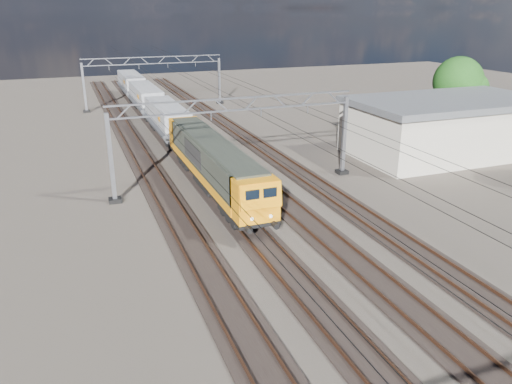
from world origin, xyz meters
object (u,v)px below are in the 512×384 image
object	(u,v)px
locomotive	(213,162)
industrial_shed	(447,126)
hopper_wagon_mid	(146,98)
catenary_gantry_mid	(237,139)
hopper_wagon_third	(131,83)
tree_far	(461,84)
hopper_wagon_lead	(167,118)
catenary_gantry_far	(154,80)

from	to	relation	value
locomotive	industrial_shed	bearing A→B (deg)	5.02
hopper_wagon_mid	catenary_gantry_mid	bearing A→B (deg)	-86.40
locomotive	hopper_wagon_third	distance (m)	46.10
hopper_wagon_mid	hopper_wagon_third	world-z (taller)	same
catenary_gantry_mid	tree_far	size ratio (longest dim) A/B	2.38
hopper_wagon_lead	catenary_gantry_mid	bearing A→B (deg)	-83.51
catenary_gantry_far	locomotive	xyz separation A→B (m)	(-2.00, -36.11, -1.58)
hopper_wagon_mid	tree_far	bearing A→B (deg)	-34.24
tree_far	catenary_gantry_mid	bearing A→B (deg)	-162.11
catenary_gantry_far	locomotive	world-z (taller)	catenary_gantry_far
catenary_gantry_far	tree_far	size ratio (longest dim) A/B	2.38
tree_far	industrial_shed	bearing A→B (deg)	-136.88
hopper_wagon_lead	tree_far	world-z (taller)	tree_far
hopper_wagon_lead	hopper_wagon_mid	world-z (taller)	same
catenary_gantry_mid	locomotive	xyz separation A→B (m)	(-2.00, -0.11, -1.58)
industrial_shed	tree_far	world-z (taller)	tree_far
industrial_shed	hopper_wagon_third	bearing A→B (deg)	118.62
hopper_wagon_lead	industrial_shed	bearing A→B (deg)	-33.00
locomotive	catenary_gantry_mid	bearing A→B (deg)	3.13
catenary_gantry_mid	catenary_gantry_far	size ratio (longest dim) A/B	1.00
hopper_wagon_lead	locomotive	bearing A→B (deg)	-90.00
catenary_gantry_mid	catenary_gantry_far	bearing A→B (deg)	90.00
catenary_gantry_mid	tree_far	bearing A→B (deg)	17.89
industrial_shed	catenary_gantry_mid	bearing A→B (deg)	-174.81
locomotive	hopper_wagon_mid	xyz separation A→B (m)	(-0.00, 31.90, -0.09)
catenary_gantry_far	tree_far	xyz separation A→B (m)	(30.32, -26.21, 1.42)
locomotive	hopper_wagon_third	bearing A→B (deg)	90.00
hopper_wagon_mid	catenary_gantry_far	bearing A→B (deg)	64.61
hopper_wagon_mid	hopper_wagon_third	bearing A→B (deg)	90.00
locomotive	tree_far	bearing A→B (deg)	17.03
locomotive	hopper_wagon_mid	world-z (taller)	locomotive
hopper_wagon_third	tree_far	bearing A→B (deg)	-48.24
hopper_wagon_lead	hopper_wagon_mid	bearing A→B (deg)	90.00
hopper_wagon_third	hopper_wagon_lead	bearing A→B (deg)	-90.00
hopper_wagon_mid	hopper_wagon_third	xyz separation A→B (m)	(0.00, 14.20, 0.00)
catenary_gantry_mid	locomotive	bearing A→B (deg)	-176.87
catenary_gantry_mid	hopper_wagon_lead	bearing A→B (deg)	96.49
catenary_gantry_mid	tree_far	world-z (taller)	tree_far
catenary_gantry_far	hopper_wagon_third	distance (m)	10.32
hopper_wagon_mid	tree_far	size ratio (longest dim) A/B	1.56
locomotive	catenary_gantry_far	bearing A→B (deg)	86.83
locomotive	hopper_wagon_mid	distance (m)	31.90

